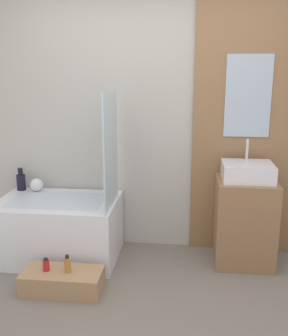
# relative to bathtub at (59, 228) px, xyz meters

# --- Properties ---
(wall_tiled_back) EXTENTS (4.20, 0.06, 2.60)m
(wall_tiled_back) POSITION_rel_bathtub_xyz_m (0.89, 0.42, 1.01)
(wall_tiled_back) COLOR #B7B2A8
(wall_tiled_back) RESTS_ON ground_plane
(wall_wood_accent) EXTENTS (0.98, 0.04, 2.60)m
(wall_wood_accent) POSITION_rel_bathtub_xyz_m (1.73, 0.37, 1.02)
(wall_wood_accent) COLOR #8E6642
(wall_wood_accent) RESTS_ON ground_plane
(bathtub) EXTENTS (1.11, 0.74, 0.57)m
(bathtub) POSITION_rel_bathtub_xyz_m (0.00, 0.00, 0.00)
(bathtub) COLOR white
(bathtub) RESTS_ON ground_plane
(glass_shower_screen) EXTENTS (0.01, 0.58, 1.00)m
(glass_shower_screen) POSITION_rel_bathtub_xyz_m (0.53, -0.06, 0.79)
(glass_shower_screen) COLOR silver
(glass_shower_screen) RESTS_ON bathtub
(wooden_step_bench) EXTENTS (0.64, 0.31, 0.18)m
(wooden_step_bench) POSITION_rel_bathtub_xyz_m (0.21, -0.59, -0.20)
(wooden_step_bench) COLOR #A87F56
(wooden_step_bench) RESTS_ON ground_plane
(vanity_cabinet) EXTENTS (0.52, 0.50, 0.79)m
(vanity_cabinet) POSITION_rel_bathtub_xyz_m (1.73, 0.10, 0.11)
(vanity_cabinet) COLOR #8E6642
(vanity_cabinet) RESTS_ON ground_plane
(sink) EXTENTS (0.44, 0.37, 0.35)m
(sink) POSITION_rel_bathtub_xyz_m (1.73, 0.10, 0.58)
(sink) COLOR white
(sink) RESTS_ON vanity_cabinet
(vase_tall_dark) EXTENTS (0.09, 0.09, 0.22)m
(vase_tall_dark) POSITION_rel_bathtub_xyz_m (-0.46, 0.27, 0.37)
(vase_tall_dark) COLOR black
(vase_tall_dark) RESTS_ON bathtub
(vase_round_light) EXTENTS (0.13, 0.13, 0.13)m
(vase_round_light) POSITION_rel_bathtub_xyz_m (-0.30, 0.26, 0.35)
(vase_round_light) COLOR white
(vase_round_light) RESTS_ON bathtub
(bottle_soap_primary) EXTENTS (0.05, 0.05, 0.11)m
(bottle_soap_primary) POSITION_rel_bathtub_xyz_m (0.09, -0.59, -0.06)
(bottle_soap_primary) COLOR red
(bottle_soap_primary) RESTS_ON wooden_step_bench
(bottle_soap_secondary) EXTENTS (0.05, 0.05, 0.14)m
(bottle_soap_secondary) POSITION_rel_bathtub_xyz_m (0.26, -0.59, -0.05)
(bottle_soap_secondary) COLOR #B2752D
(bottle_soap_secondary) RESTS_ON wooden_step_bench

